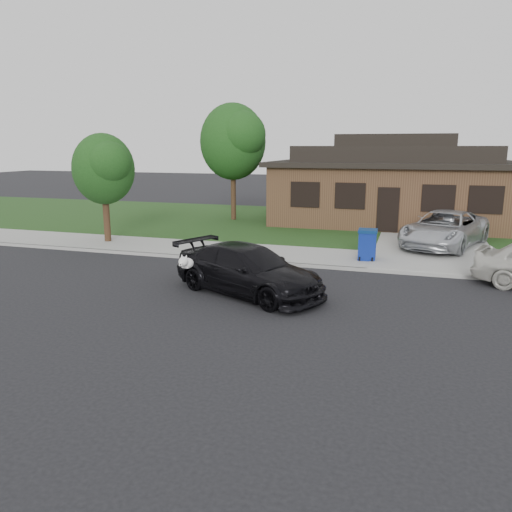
% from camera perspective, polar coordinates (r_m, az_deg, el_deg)
% --- Properties ---
extents(ground, '(120.00, 120.00, 0.00)m').
position_cam_1_polar(ground, '(14.81, -3.36, -3.90)').
color(ground, black).
rests_on(ground, ground).
extents(sidewalk, '(60.00, 3.00, 0.12)m').
position_cam_1_polar(sidewalk, '(19.40, 1.87, 0.23)').
color(sidewalk, gray).
rests_on(sidewalk, ground).
extents(curb, '(60.00, 0.12, 0.12)m').
position_cam_1_polar(curb, '(18.00, 0.58, -0.73)').
color(curb, gray).
rests_on(curb, ground).
extents(lawn, '(60.00, 13.00, 0.13)m').
position_cam_1_polar(lawn, '(27.07, 6.43, 3.65)').
color(lawn, '#193814').
rests_on(lawn, ground).
extents(driveway, '(4.50, 13.00, 0.14)m').
position_cam_1_polar(driveway, '(23.65, 19.41, 1.76)').
color(driveway, gray).
rests_on(driveway, ground).
extents(sedan, '(5.18, 3.78, 1.40)m').
position_cam_1_polar(sedan, '(14.27, -0.92, -1.61)').
color(sedan, black).
rests_on(sedan, ground).
extents(minivan, '(4.08, 5.74, 1.45)m').
position_cam_1_polar(minivan, '(21.76, 20.74, 2.92)').
color(minivan, '#BABDC2').
rests_on(minivan, driveway).
extents(recycling_bin, '(0.69, 0.73, 1.11)m').
position_cam_1_polar(recycling_bin, '(18.52, 12.61, 1.31)').
color(recycling_bin, navy).
rests_on(recycling_bin, sidewalk).
extents(house, '(12.60, 8.60, 4.65)m').
position_cam_1_polar(house, '(28.36, 15.36, 7.90)').
color(house, '#422B1C').
rests_on(house, ground).
extents(tree_0, '(3.78, 3.60, 6.34)m').
position_cam_1_polar(tree_0, '(27.79, -2.43, 13.08)').
color(tree_0, '#332114').
rests_on(tree_0, ground).
extents(tree_2, '(2.73, 2.60, 4.59)m').
position_cam_1_polar(tree_2, '(22.22, -16.92, 9.61)').
color(tree_2, '#332114').
rests_on(tree_2, ground).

